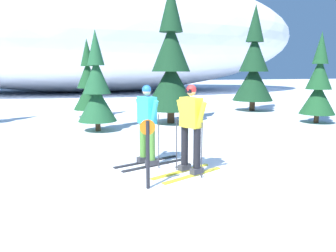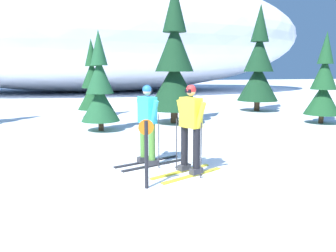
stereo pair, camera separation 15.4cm
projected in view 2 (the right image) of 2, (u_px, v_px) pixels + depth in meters
ground_plane at (210, 178)px, 6.79m from camera, size 120.00×120.00×0.00m
skier_cyan_jacket at (148, 123)px, 7.63m from camera, size 1.77×1.04×1.81m
skier_yellow_jacket at (190, 127)px, 6.97m from camera, size 1.65×1.10×1.85m
pine_tree_left at (92, 85)px, 15.38m from camera, size 1.36×1.36×3.51m
pine_tree_center_left at (100, 89)px, 11.86m from camera, size 1.35×1.35×3.50m
pine_tree_center_right at (174, 66)px, 13.42m from camera, size 2.12×2.12×5.49m
pine_tree_right at (259, 67)px, 17.49m from camera, size 2.09×2.09×5.41m
pine_tree_far_right at (324, 86)px, 13.49m from camera, size 1.40×1.40×3.62m
snow_ridge_background at (95, 34)px, 32.85m from camera, size 42.18×21.58×11.13m
trail_marker_post at (146, 149)px, 6.12m from camera, size 0.28×0.07×1.28m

